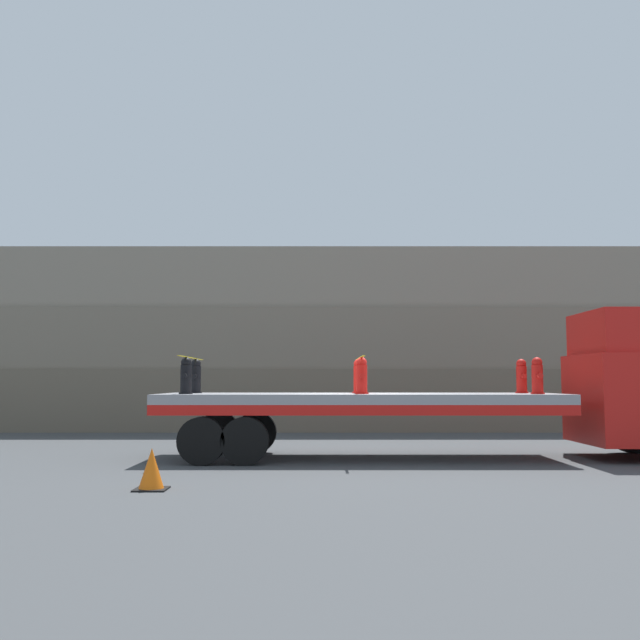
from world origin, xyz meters
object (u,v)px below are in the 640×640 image
(flatbed_trailer, at_px, (338,406))
(fire_hydrant_red_near_2, at_px, (539,376))
(fire_hydrant_black_far_0, at_px, (197,377))
(fire_hydrant_red_far_1, at_px, (360,377))
(traffic_cone, at_px, (153,469))
(fire_hydrant_red_far_2, at_px, (523,377))
(fire_hydrant_black_near_0, at_px, (188,376))
(fire_hydrant_red_near_1, at_px, (363,376))
(truck_cab, at_px, (639,385))

(flatbed_trailer, relative_size, fire_hydrant_red_near_2, 11.20)
(flatbed_trailer, height_order, fire_hydrant_red_near_2, fire_hydrant_red_near_2)
(fire_hydrant_black_far_0, distance_m, fire_hydrant_red_far_1, 3.54)
(fire_hydrant_red_far_1, xyz_separation_m, traffic_cone, (-3.33, -4.84, -1.40))
(fire_hydrant_red_near_2, bearing_deg, fire_hydrant_red_far_1, 162.35)
(fire_hydrant_black_far_0, xyz_separation_m, traffic_cone, (0.21, -4.84, -1.40))
(fire_hydrant_red_far_2, relative_size, traffic_cone, 1.21)
(fire_hydrant_black_near_0, distance_m, fire_hydrant_red_near_1, 3.54)
(fire_hydrant_red_near_2, distance_m, fire_hydrant_red_far_2, 1.13)
(fire_hydrant_red_near_1, distance_m, fire_hydrant_red_near_2, 3.54)
(traffic_cone, bearing_deg, fire_hydrant_red_far_1, 55.52)
(fire_hydrant_black_near_0, relative_size, traffic_cone, 1.21)
(flatbed_trailer, relative_size, fire_hydrant_red_far_1, 11.20)
(fire_hydrant_red_far_2, xyz_separation_m, traffic_cone, (-6.87, -4.84, -1.40))
(flatbed_trailer, distance_m, fire_hydrant_red_near_2, 4.12)
(fire_hydrant_red_near_1, bearing_deg, fire_hydrant_red_near_2, 0.00)
(truck_cab, relative_size, fire_hydrant_red_far_1, 4.13)
(fire_hydrant_black_near_0, xyz_separation_m, fire_hydrant_black_far_0, (0.00, 1.13, 0.00))
(truck_cab, xyz_separation_m, fire_hydrant_red_near_1, (-5.80, -0.56, 0.18))
(fire_hydrant_red_far_2, bearing_deg, fire_hydrant_red_far_1, 180.00)
(truck_cab, bearing_deg, traffic_cone, -154.87)
(fire_hydrant_black_far_0, relative_size, fire_hydrant_red_near_1, 1.00)
(fire_hydrant_black_far_0, bearing_deg, flatbed_trailer, -10.50)
(truck_cab, height_order, fire_hydrant_red_near_1, truck_cab)
(fire_hydrant_black_near_0, relative_size, fire_hydrant_red_far_1, 1.00)
(fire_hydrant_red_far_1, bearing_deg, fire_hydrant_red_near_1, -90.00)
(flatbed_trailer, bearing_deg, truck_cab, 0.00)
(fire_hydrant_red_near_2, distance_m, traffic_cone, 7.93)
(fire_hydrant_red_near_1, height_order, traffic_cone, fire_hydrant_red_near_1)
(traffic_cone, bearing_deg, flatbed_trailer, 56.57)
(fire_hydrant_red_far_1, bearing_deg, fire_hydrant_black_far_0, 180.00)
(flatbed_trailer, xyz_separation_m, traffic_cone, (-2.83, -4.28, -0.79))
(flatbed_trailer, xyz_separation_m, fire_hydrant_red_far_1, (0.50, 0.56, 0.61))
(traffic_cone, bearing_deg, fire_hydrant_red_far_2, 35.21)
(fire_hydrant_black_far_0, distance_m, traffic_cone, 5.05)
(truck_cab, relative_size, fire_hydrant_black_near_0, 4.13)
(fire_hydrant_black_near_0, relative_size, fire_hydrant_red_far_2, 1.00)
(truck_cab, bearing_deg, fire_hydrant_red_far_1, 174.46)
(fire_hydrant_red_far_1, xyz_separation_m, fire_hydrant_red_near_2, (3.54, -1.13, 0.00))
(truck_cab, relative_size, fire_hydrant_red_near_2, 4.13)
(truck_cab, xyz_separation_m, fire_hydrant_black_near_0, (-9.34, -0.56, 0.18))
(traffic_cone, bearing_deg, fire_hydrant_red_near_2, 28.44)
(fire_hydrant_red_far_2, distance_m, traffic_cone, 8.52)
(truck_cab, height_order, fire_hydrant_red_far_1, truck_cab)
(truck_cab, bearing_deg, fire_hydrant_red_far_2, 166.02)
(fire_hydrant_red_near_1, height_order, fire_hydrant_red_far_1, same)
(fire_hydrant_red_near_1, bearing_deg, flatbed_trailer, 131.65)
(fire_hydrant_red_near_1, bearing_deg, traffic_cone, -131.82)
(traffic_cone, bearing_deg, fire_hydrant_black_far_0, 92.50)
(fire_hydrant_red_near_1, relative_size, fire_hydrant_red_near_2, 1.00)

